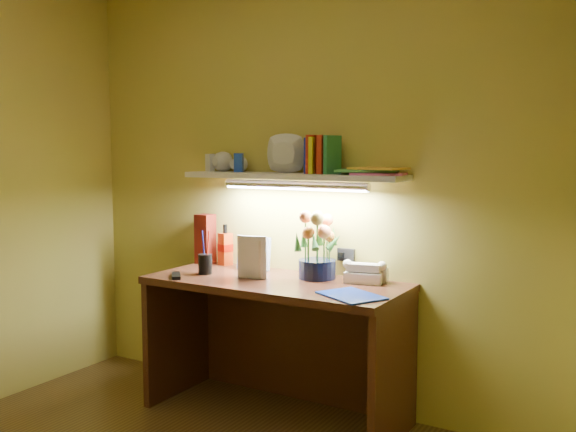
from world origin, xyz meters
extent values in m
cube|color=#32180D|center=(0.00, 1.20, 0.38)|extent=(1.40, 0.60, 0.75)
cube|color=silver|center=(0.51, 1.43, 0.79)|extent=(0.08, 0.05, 0.08)
cube|color=#58130B|center=(-0.64, 1.42, 0.90)|extent=(0.10, 0.10, 0.30)
cylinder|color=black|center=(-0.43, 1.15, 0.84)|extent=(0.09, 0.09, 0.19)
cube|color=black|center=(-0.51, 0.99, 0.76)|extent=(0.14, 0.15, 0.02)
cube|color=blue|center=(0.51, 1.06, 0.75)|extent=(0.37, 0.33, 0.01)
imported|color=beige|center=(-0.22, 1.21, 0.86)|extent=(0.16, 0.06, 0.21)
imported|color=silver|center=(-0.22, 1.16, 0.87)|extent=(0.17, 0.04, 0.23)
cube|color=silver|center=(0.00, 1.38, 1.30)|extent=(1.30, 0.25, 0.03)
imported|color=silver|center=(-0.54, 1.39, 1.36)|extent=(0.15, 0.15, 0.09)
imported|color=silver|center=(-0.40, 1.38, 1.36)|extent=(0.09, 0.09, 0.08)
imported|color=silver|center=(-0.05, 1.37, 1.34)|extent=(0.27, 0.27, 0.05)
cube|color=silver|center=(-0.59, 1.41, 1.37)|extent=(0.06, 0.05, 0.10)
cube|color=blue|center=(-0.36, 1.39, 1.37)|extent=(0.06, 0.06, 0.11)
cube|color=#B32A14|center=(0.13, 1.39, 1.42)|extent=(0.04, 0.14, 0.21)
cube|color=yellow|center=(0.13, 1.38, 1.41)|extent=(0.05, 0.12, 0.20)
cube|color=#1122A8|center=(0.12, 1.41, 1.41)|extent=(0.06, 0.14, 0.19)
cube|color=#277A43|center=(0.24, 1.39, 1.42)|extent=(0.04, 0.13, 0.20)
cube|color=#B32A14|center=(0.19, 1.39, 1.42)|extent=(0.04, 0.15, 0.21)
cube|color=pink|center=(0.51, 1.39, 1.32)|extent=(0.30, 0.24, 0.01)
cube|color=#5FD064|center=(0.43, 1.41, 1.34)|extent=(0.35, 0.29, 0.01)
cube|color=yellow|center=(0.50, 1.39, 1.35)|extent=(0.29, 0.23, 0.01)
camera|label=1|loc=(1.77, -1.66, 1.44)|focal=40.00mm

